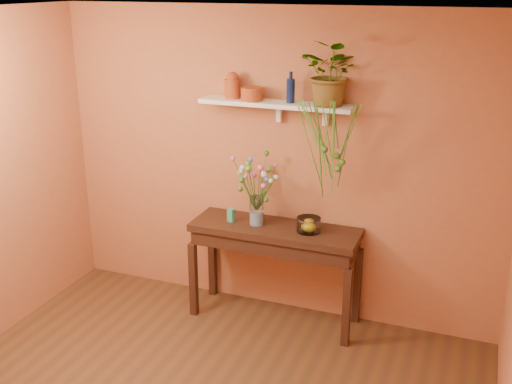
{
  "coord_description": "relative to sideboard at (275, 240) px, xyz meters",
  "views": [
    {
      "loc": [
        1.69,
        -2.87,
        2.9
      ],
      "look_at": [
        0.0,
        1.55,
        1.25
      ],
      "focal_mm": 43.23,
      "sensor_mm": 36.0,
      "label": 1
    }
  ],
  "objects": [
    {
      "name": "spider_plant",
      "position": [
        0.42,
        0.12,
        1.44
      ],
      "size": [
        0.58,
        0.54,
        0.52
      ],
      "primitive_type": "imported",
      "rotation": [
        0.0,
        0.0,
        -0.36
      ],
      "color": "#396220",
      "rests_on": "wall_shelf"
    },
    {
      "name": "terracotta_pot",
      "position": [
        -0.25,
        0.1,
        1.24
      ],
      "size": [
        0.24,
        0.24,
        0.11
      ],
      "primitive_type": "cylinder",
      "rotation": [
        0.0,
        0.0,
        -0.41
      ],
      "color": "#A23E1E",
      "rests_on": "wall_shelf"
    },
    {
      "name": "bouquet",
      "position": [
        -0.17,
        -0.0,
        0.54
      ],
      "size": [
        0.39,
        0.49,
        0.5
      ],
      "color": "#386B28",
      "rests_on": "glass_vase"
    },
    {
      "name": "room",
      "position": [
        -0.1,
        -1.75,
        0.59
      ],
      "size": [
        4.04,
        4.04,
        2.7
      ],
      "color": "#553219",
      "rests_on": "ground"
    },
    {
      "name": "wall_shelf",
      "position": [
        -0.04,
        0.13,
        1.16
      ],
      "size": [
        1.3,
        0.24,
        0.19
      ],
      "color": "white",
      "rests_on": "room"
    },
    {
      "name": "glass_vase",
      "position": [
        -0.17,
        -0.01,
        0.24
      ],
      "size": [
        0.12,
        0.12,
        0.25
      ],
      "color": "white",
      "rests_on": "sideboard"
    },
    {
      "name": "sideboard",
      "position": [
        0.0,
        0.0,
        0.0
      ],
      "size": [
        1.46,
        0.47,
        0.89
      ],
      "color": "#321A12",
      "rests_on": "ground"
    },
    {
      "name": "plant_fronds",
      "position": [
        0.47,
        -0.05,
        0.88
      ],
      "size": [
        0.52,
        0.47,
        0.83
      ],
      "color": "#396220",
      "rests_on": "wall_shelf"
    },
    {
      "name": "carton",
      "position": [
        -0.4,
        -0.03,
        0.19
      ],
      "size": [
        0.07,
        0.06,
        0.11
      ],
      "primitive_type": "cube",
      "rotation": [
        0.0,
        0.0,
        -0.24
      ],
      "color": "teal",
      "rests_on": "sideboard"
    },
    {
      "name": "lemon",
      "position": [
        0.3,
        0.0,
        0.18
      ],
      "size": [
        0.08,
        0.08,
        0.08
      ],
      "primitive_type": "sphere",
      "color": "yellow",
      "rests_on": "glass_bowl"
    },
    {
      "name": "blue_bottle",
      "position": [
        0.08,
        0.13,
        1.28
      ],
      "size": [
        0.07,
        0.07,
        0.25
      ],
      "color": "#0D183D",
      "rests_on": "wall_shelf"
    },
    {
      "name": "glass_bowl",
      "position": [
        0.3,
        0.0,
        0.18
      ],
      "size": [
        0.2,
        0.2,
        0.12
      ],
      "color": "white",
      "rests_on": "sideboard"
    },
    {
      "name": "terracotta_jug",
      "position": [
        -0.44,
        0.14,
        1.29
      ],
      "size": [
        0.14,
        0.14,
        0.22
      ],
      "color": "#A23E1E",
      "rests_on": "wall_shelf"
    }
  ]
}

